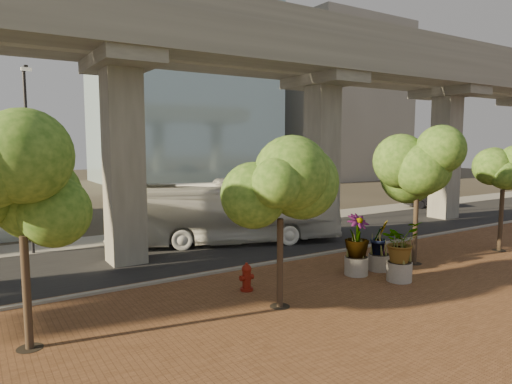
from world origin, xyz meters
TOP-DOWN VIEW (x-y plane):
  - ground at (0.00, 0.00)m, footprint 160.00×160.00m
  - brick_plaza at (0.00, -8.00)m, footprint 70.00×13.00m
  - asphalt_road at (0.00, 2.00)m, footprint 90.00×8.00m
  - curb_strip at (0.00, -2.00)m, footprint 70.00×0.25m
  - far_sidewalk at (0.00, 7.50)m, footprint 90.00×3.00m
  - transit_viaduct at (0.00, 2.00)m, footprint 72.00×5.60m
  - midrise_block at (38.00, 36.00)m, footprint 18.00×16.00m
  - transit_bus at (-0.05, 3.15)m, footprint 13.01×7.36m
  - parked_car at (21.84, 5.94)m, footprint 4.77×3.15m
  - fire_hydrant at (-3.39, -4.70)m, footprint 0.54×0.49m
  - planter_front at (2.51, -6.99)m, footprint 2.25×2.25m
  - planter_right at (1.65, -5.42)m, footprint 2.44×2.44m
  - planter_left at (3.00, -5.45)m, footprint 2.06×2.06m
  - street_tree_far_west at (-10.98, -5.70)m, footprint 4.09×4.09m
  - street_tree_near_west at (-3.30, -6.76)m, footprint 3.84×3.84m
  - street_tree_near_east at (5.24, -5.56)m, footprint 4.07×4.07m
  - street_tree_far_east at (11.14, -6.24)m, footprint 2.96×2.96m
  - streetlamp_west at (-9.54, 6.09)m, footprint 0.46×1.34m
  - streetlamp_east at (8.43, 5.45)m, footprint 0.37×1.09m

SIDE VIEW (x-z plane):
  - ground at x=0.00m, z-range 0.00..0.00m
  - asphalt_road at x=0.00m, z-range 0.00..0.04m
  - brick_plaza at x=0.00m, z-range 0.00..0.06m
  - far_sidewalk at x=0.00m, z-range 0.00..0.06m
  - curb_strip at x=0.00m, z-range 0.00..0.16m
  - fire_hydrant at x=-3.39m, z-range 0.04..1.12m
  - parked_car at x=21.84m, z-range 0.00..1.48m
  - planter_left at x=3.00m, z-range 0.30..2.56m
  - planter_front at x=2.51m, z-range 0.33..2.81m
  - planter_right at x=1.65m, z-range 0.34..2.94m
  - transit_bus at x=-0.05m, z-range 0.00..3.56m
  - street_tree_far_east at x=11.14m, z-range 1.40..6.82m
  - street_tree_near_west at x=-3.30m, z-range 1.27..7.22m
  - streetlamp_east at x=8.43m, z-range 0.63..8.15m
  - street_tree_far_west at x=-10.98m, z-range 1.29..7.51m
  - street_tree_near_east at x=5.24m, z-range 1.43..7.92m
  - streetlamp_west at x=-9.54m, z-range 0.77..10.04m
  - transit_viaduct at x=0.00m, z-range 1.09..13.49m
  - midrise_block at x=38.00m, z-range 0.00..24.00m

